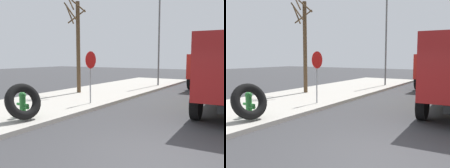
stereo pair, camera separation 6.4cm
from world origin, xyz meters
TOP-DOWN VIEW (x-y plane):
  - ground_plane at (0.00, 0.00)m, footprint 80.00×80.00m
  - fire_hydrant at (0.65, 5.15)m, footprint 0.24×0.55m
  - loose_tire at (0.36, 4.76)m, footprint 1.34×0.94m
  - stop_sign at (3.98, 4.70)m, footprint 0.76×0.08m
  - dump_truck_red at (14.76, 0.99)m, footprint 7.09×3.01m
  - bare_tree at (6.34, 7.36)m, footprint 1.46×1.35m
  - street_light_pole at (12.44, 4.77)m, footprint 0.12×0.12m

SIDE VIEW (x-z plane):
  - ground_plane at x=0.00m, z-range 0.00..0.00m
  - fire_hydrant at x=0.65m, z-range 0.18..1.06m
  - loose_tire at x=0.36m, z-range 0.15..1.40m
  - dump_truck_red at x=14.76m, z-range 0.11..3.11m
  - stop_sign at x=3.98m, z-range 0.60..2.93m
  - bare_tree at x=6.34m, z-range 0.26..5.79m
  - street_light_pole at x=12.44m, z-range 0.15..7.13m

